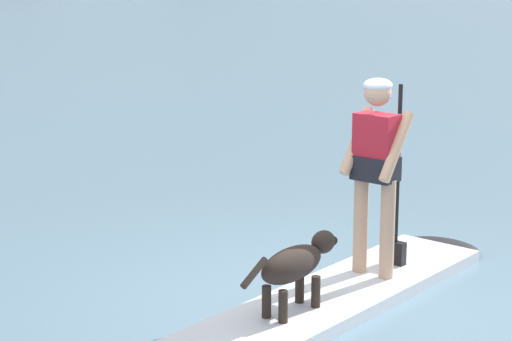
% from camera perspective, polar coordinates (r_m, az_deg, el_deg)
% --- Properties ---
extents(ground_plane, '(400.00, 400.00, 0.00)m').
position_cam_1_polar(ground_plane, '(7.68, 4.68, -7.89)').
color(ground_plane, slate).
extents(paddleboard, '(3.74, 1.51, 0.10)m').
position_cam_1_polar(paddleboard, '(7.84, 5.66, -7.07)').
color(paddleboard, silver).
rests_on(paddleboard, ground_plane).
extents(person_paddler, '(0.65, 0.55, 1.64)m').
position_cam_1_polar(person_paddler, '(7.83, 7.18, 0.48)').
color(person_paddler, tan).
rests_on(person_paddler, paddleboard).
extents(dog, '(1.12, 0.36, 0.54)m').
position_cam_1_polar(dog, '(7.14, 2.39, -5.58)').
color(dog, '#2D231E').
rests_on(dog, paddleboard).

